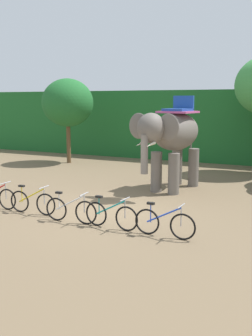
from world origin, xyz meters
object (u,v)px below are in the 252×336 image
at_px(bike_yellow, 32,202).
at_px(bike_white, 71,210).
at_px(bike_blue, 164,223).
at_px(tree_far_right, 68,103).
at_px(elephant, 172,136).
at_px(bike_teal, 111,215).

xyz_separation_m(bike_yellow, bike_white, (1.63, -0.25, 0.00)).
relative_size(bike_yellow, bike_blue, 1.00).
xyz_separation_m(tree_far_right, bike_blue, (9.57, -9.75, -3.07)).
height_order(elephant, bike_white, elephant).
bearing_deg(elephant, bike_white, -102.75).
bearing_deg(bike_teal, bike_yellow, 175.71).
xyz_separation_m(bike_yellow, bike_teal, (2.96, -0.22, 0.00)).
distance_m(tree_far_right, bike_white, 12.18).
relative_size(bike_teal, bike_blue, 1.00).
bearing_deg(bike_teal, bike_white, -178.67).
distance_m(elephant, bike_white, 5.85).
bearing_deg(elephant, tree_far_right, 151.12).
height_order(elephant, bike_teal, elephant).
relative_size(bike_white, bike_teal, 1.00).
bearing_deg(elephant, bike_yellow, -118.91).
bearing_deg(bike_yellow, tree_far_right, 117.73).
bearing_deg(bike_white, tree_far_right, 124.18).
xyz_separation_m(bike_yellow, bike_blue, (4.58, -0.26, 0.00)).
height_order(tree_far_right, bike_yellow, tree_far_right).
xyz_separation_m(elephant, bike_blue, (1.72, -5.42, -1.82)).
relative_size(tree_far_right, elephant, 1.14).
xyz_separation_m(tree_far_right, bike_teal, (7.95, -9.72, -3.07)).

